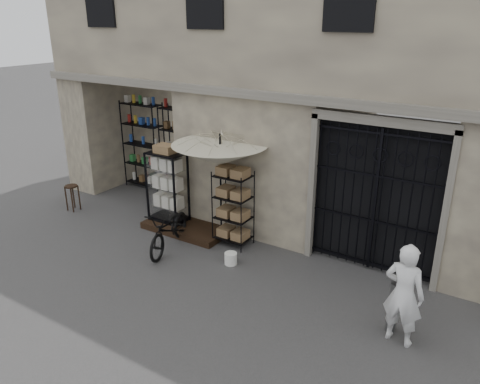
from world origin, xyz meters
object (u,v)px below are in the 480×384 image
Objects in this scene: market_umbrella at (220,149)px; shopkeeper at (397,340)px; wire_rack at (233,209)px; white_bucket at (231,258)px; wooden_stool at (73,197)px; bicycle at (171,248)px; steel_bollard at (393,307)px; display_cabinet at (168,191)px.

market_umbrella is 4.99m from shopkeeper.
white_bucket is at bearing -82.90° from wire_rack.
wire_rack reaches higher than wooden_stool.
bicycle reaches higher than white_bucket.
steel_bollard is (3.78, -1.20, -0.39)m from wire_rack.
shopkeeper is (8.46, -0.77, -0.35)m from wooden_stool.
market_umbrella is at bearing 9.21° from wooden_stool.
shopkeeper is at bearing -5.18° from wooden_stool.
display_cabinet is at bearing 12.27° from wooden_stool.
wire_rack is at bearing -9.48° from market_umbrella.
white_bucket is at bearing -10.40° from bicycle.
wooden_stool is 0.40× the size of shopkeeper.
wire_rack is 1.14m from white_bucket.
wire_rack is 3.98m from steel_bollard.
market_umbrella is 11.43× the size of white_bucket.
wooden_stool is at bearing 178.08° from white_bucket.
bicycle is (-1.47, -0.14, -0.12)m from white_bucket.
wire_rack is 0.95× the size of bicycle.
wooden_stool is (-4.52, -0.61, -0.47)m from wire_rack.
steel_bollard is at bearing -7.16° from white_bucket.
market_umbrella is 4.63m from steel_bollard.
market_umbrella is 4.34× the size of wooden_stool.
display_cabinet is 1.81m from wire_rack.
display_cabinet is 1.08× the size of shopkeeper.
display_cabinet is at bearing 115.52° from bicycle.
display_cabinet reaches higher than steel_bollard.
white_bucket is (0.81, -0.84, -1.97)m from market_umbrella.
wooden_stool is (-3.50, 0.31, 0.35)m from bicycle.
steel_bollard is at bearing -16.92° from market_umbrella.
display_cabinet is 2.82m from wooden_stool.
steel_bollard is at bearing -19.17° from bicycle.
market_umbrella is at bearing -13.22° from display_cabinet.
display_cabinet is 2.50m from white_bucket.
wooden_stool is (-4.16, -0.67, -1.74)m from market_umbrella.
steel_bollard is 0.50m from shopkeeper.
wire_rack reaches higher than white_bucket.
shopkeeper is (4.30, -1.44, -2.09)m from market_umbrella.
white_bucket is 4.97m from wooden_stool.
white_bucket is at bearing -1.92° from wooden_stool.
display_cabinet is 1.07× the size of wire_rack.
display_cabinet is at bearing 158.03° from wire_rack.
display_cabinet reaches higher than shopkeeper.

